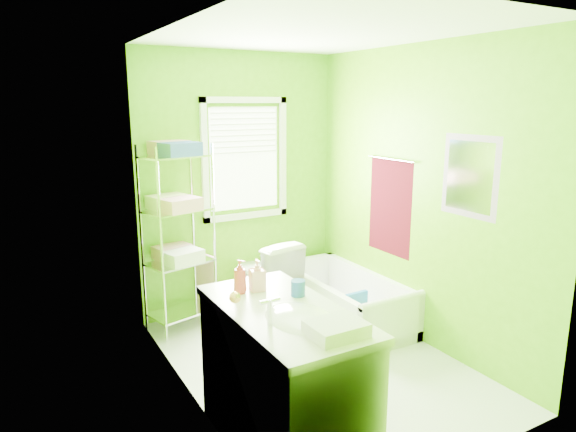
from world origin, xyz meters
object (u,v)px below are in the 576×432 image
bathtub (345,306)px  vanity (284,376)px  wire_shelf_unit (178,216)px  toilet (265,276)px

bathtub → vanity: bearing=-136.6°
bathtub → wire_shelf_unit: size_ratio=0.84×
bathtub → toilet: bearing=137.1°
toilet → bathtub: bearing=128.6°
vanity → wire_shelf_unit: 2.11m
wire_shelf_unit → toilet: bearing=-7.0°
bathtub → vanity: vanity is taller
bathtub → toilet: 0.85m
toilet → vanity: size_ratio=0.64×
bathtub → vanity: (-1.45, -1.37, 0.34)m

